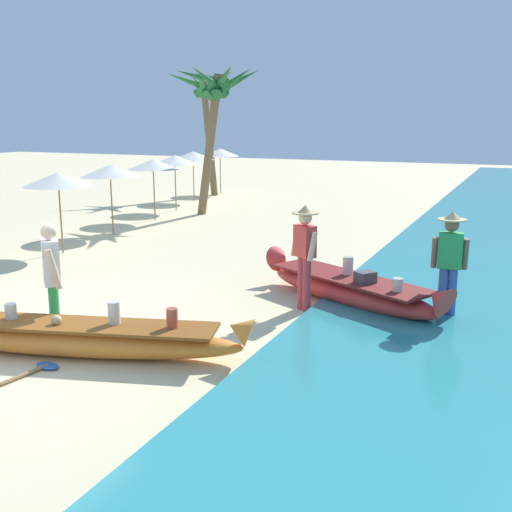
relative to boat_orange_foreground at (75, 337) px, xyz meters
name	(u,v)px	position (x,y,z in m)	size (l,w,h in m)	color
ground_plane	(16,340)	(-1.15, 0.08, -0.25)	(80.00, 80.00, 0.00)	beige
boat_orange_foreground	(75,337)	(0.00, 0.00, 0.00)	(4.78, 1.89, 0.75)	orange
boat_red_midground	(349,288)	(2.72, 3.79, 0.02)	(3.78, 2.36, 0.79)	red
person_vendor_hatted	(305,250)	(2.12, 3.15, 0.77)	(0.56, 0.47, 1.76)	#B2383D
person_tourist_customer	(52,275)	(-0.63, 0.33, 0.71)	(0.54, 0.53, 1.70)	green
person_vendor_assistant	(450,258)	(4.35, 3.56, 0.76)	(0.57, 0.44, 1.74)	#3D5BA8
parasol_row_0	(58,179)	(-4.61, 4.97, 1.50)	(1.60, 1.60, 1.91)	#8E6B47
parasol_row_1	(110,171)	(-5.03, 7.45, 1.50)	(1.60, 1.60, 1.91)	#8E6B47
parasol_row_2	(153,164)	(-5.37, 10.03, 1.50)	(1.60, 1.60, 1.91)	#8E6B47
parasol_row_3	(175,160)	(-5.87, 12.10, 1.50)	(1.60, 1.60, 1.91)	#8E6B47
parasol_row_4	(193,156)	(-6.57, 14.58, 1.50)	(1.60, 1.60, 1.91)	#8E6B47
parasol_row_5	(220,152)	(-6.73, 17.12, 1.50)	(1.60, 1.60, 1.91)	#8E6B47
palm_tree_tall_inland	(217,93)	(-3.98, 11.72, 3.68)	(2.56, 2.67, 4.87)	brown
palm_tree_leaning_seaward	(204,97)	(-7.10, 16.47, 3.74)	(2.75, 2.25, 5.12)	brown
paddle	(11,380)	(-0.12, -1.03, -0.22)	(0.47, 1.74, 0.05)	#8E6B47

